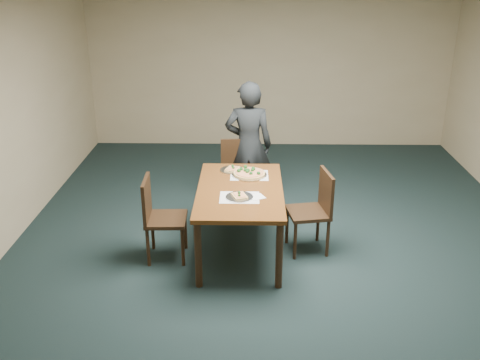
{
  "coord_description": "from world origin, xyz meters",
  "views": [
    {
      "loc": [
        -0.33,
        -4.89,
        2.98
      ],
      "look_at": [
        -0.43,
        0.27,
        0.85
      ],
      "focal_mm": 40.0,
      "sensor_mm": 36.0,
      "label": 1
    }
  ],
  "objects_px": {
    "slice_plate_near": "(239,196)",
    "diner": "(249,145)",
    "chair_right": "(315,207)",
    "chair_far": "(238,172)",
    "slice_plate_far": "(232,169)",
    "chair_left": "(158,214)",
    "pizza_pan": "(249,173)",
    "dining_table": "(240,197)"
  },
  "relations": [
    {
      "from": "pizza_pan",
      "to": "slice_plate_near",
      "type": "relative_size",
      "value": 1.39
    },
    {
      "from": "chair_far",
      "to": "chair_right",
      "type": "bearing_deg",
      "value": -54.34
    },
    {
      "from": "chair_far",
      "to": "pizza_pan",
      "type": "height_order",
      "value": "chair_far"
    },
    {
      "from": "chair_right",
      "to": "diner",
      "type": "relative_size",
      "value": 0.56
    },
    {
      "from": "slice_plate_near",
      "to": "diner",
      "type": "bearing_deg",
      "value": 86.59
    },
    {
      "from": "chair_far",
      "to": "slice_plate_far",
      "type": "bearing_deg",
      "value": -99.98
    },
    {
      "from": "diner",
      "to": "chair_right",
      "type": "bearing_deg",
      "value": 123.47
    },
    {
      "from": "chair_left",
      "to": "chair_right",
      "type": "distance_m",
      "value": 1.68
    },
    {
      "from": "pizza_pan",
      "to": "slice_plate_near",
      "type": "bearing_deg",
      "value": -99.09
    },
    {
      "from": "chair_right",
      "to": "pizza_pan",
      "type": "distance_m",
      "value": 0.82
    },
    {
      "from": "chair_right",
      "to": "pizza_pan",
      "type": "height_order",
      "value": "chair_right"
    },
    {
      "from": "chair_right",
      "to": "slice_plate_near",
      "type": "relative_size",
      "value": 3.25
    },
    {
      "from": "dining_table",
      "to": "chair_far",
      "type": "xyz_separation_m",
      "value": [
        -0.04,
        1.08,
        -0.14
      ]
    },
    {
      "from": "chair_left",
      "to": "slice_plate_far",
      "type": "relative_size",
      "value": 3.25
    },
    {
      "from": "slice_plate_far",
      "to": "diner",
      "type": "bearing_deg",
      "value": 75.27
    },
    {
      "from": "dining_table",
      "to": "diner",
      "type": "distance_m",
      "value": 1.24
    },
    {
      "from": "chair_right",
      "to": "slice_plate_far",
      "type": "bearing_deg",
      "value": -127.09
    },
    {
      "from": "chair_right",
      "to": "slice_plate_near",
      "type": "distance_m",
      "value": 0.9
    },
    {
      "from": "chair_left",
      "to": "slice_plate_far",
      "type": "bearing_deg",
      "value": -50.73
    },
    {
      "from": "chair_left",
      "to": "pizza_pan",
      "type": "xyz_separation_m",
      "value": [
        0.95,
        0.52,
        0.26
      ]
    },
    {
      "from": "chair_left",
      "to": "slice_plate_near",
      "type": "xyz_separation_m",
      "value": [
        0.85,
        -0.09,
        0.25
      ]
    },
    {
      "from": "chair_right",
      "to": "slice_plate_far",
      "type": "distance_m",
      "value": 1.05
    },
    {
      "from": "diner",
      "to": "slice_plate_near",
      "type": "bearing_deg",
      "value": 87.87
    },
    {
      "from": "chair_far",
      "to": "slice_plate_far",
      "type": "xyz_separation_m",
      "value": [
        -0.05,
        -0.55,
        0.25
      ]
    },
    {
      "from": "chair_left",
      "to": "pizza_pan",
      "type": "relative_size",
      "value": 2.34
    },
    {
      "from": "diner",
      "to": "slice_plate_far",
      "type": "distance_m",
      "value": 0.72
    },
    {
      "from": "pizza_pan",
      "to": "slice_plate_far",
      "type": "xyz_separation_m",
      "value": [
        -0.19,
        0.15,
        -0.01
      ]
    },
    {
      "from": "chair_left",
      "to": "dining_table",
      "type": "bearing_deg",
      "value": -83.0
    },
    {
      "from": "diner",
      "to": "dining_table",
      "type": "bearing_deg",
      "value": 87.31
    },
    {
      "from": "diner",
      "to": "slice_plate_far",
      "type": "relative_size",
      "value": 5.84
    },
    {
      "from": "chair_right",
      "to": "dining_table",
      "type": "bearing_deg",
      "value": -95.29
    },
    {
      "from": "dining_table",
      "to": "chair_right",
      "type": "relative_size",
      "value": 1.65
    },
    {
      "from": "chair_left",
      "to": "chair_right",
      "type": "relative_size",
      "value": 1.0
    },
    {
      "from": "chair_far",
      "to": "slice_plate_far",
      "type": "distance_m",
      "value": 0.61
    },
    {
      "from": "chair_far",
      "to": "diner",
      "type": "bearing_deg",
      "value": 42.9
    },
    {
      "from": "slice_plate_near",
      "to": "slice_plate_far",
      "type": "height_order",
      "value": "slice_plate_near"
    },
    {
      "from": "slice_plate_far",
      "to": "chair_far",
      "type": "bearing_deg",
      "value": 84.59
    },
    {
      "from": "chair_right",
      "to": "pizza_pan",
      "type": "relative_size",
      "value": 2.34
    },
    {
      "from": "diner",
      "to": "slice_plate_near",
      "type": "relative_size",
      "value": 5.84
    },
    {
      "from": "chair_right",
      "to": "diner",
      "type": "bearing_deg",
      "value": -157.95
    },
    {
      "from": "slice_plate_far",
      "to": "chair_right",
      "type": "bearing_deg",
      "value": -26.94
    },
    {
      "from": "pizza_pan",
      "to": "slice_plate_near",
      "type": "distance_m",
      "value": 0.62
    }
  ]
}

